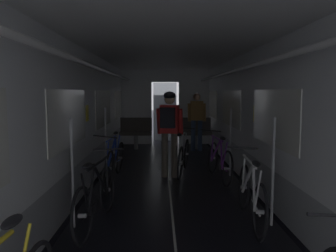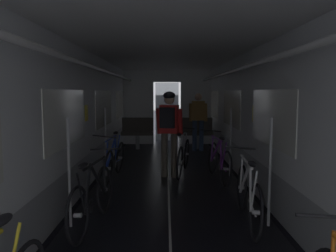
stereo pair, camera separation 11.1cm
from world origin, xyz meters
name	(u,v)px [view 1 (the left image)]	position (x,y,z in m)	size (l,w,h in m)	color
train_car_shell	(170,93)	(0.00, 3.60, 1.70)	(3.14, 12.34, 2.57)	black
bench_seat_far_left	(136,130)	(-0.90, 8.07, 0.57)	(0.98, 0.51, 0.95)	gray
bench_seat_far_right	(195,130)	(0.90, 8.07, 0.57)	(0.98, 0.51, 0.95)	gray
bicycle_purple	(219,161)	(0.99, 4.39, 0.38)	(0.45, 1.69, 0.95)	black
bicycle_blue	(115,160)	(-1.07, 4.48, 0.38)	(0.44, 1.69, 0.95)	black
bicycle_white	(251,195)	(1.02, 2.17, 0.38)	(0.44, 1.69, 0.94)	black
bicycle_black	(96,198)	(-0.98, 2.10, 0.38)	(0.44, 1.69, 0.94)	black
person_cyclist_aisle	(169,125)	(0.02, 4.61, 1.07)	(0.56, 0.45, 1.73)	brown
bicycle_silver_in_aisle	(183,156)	(0.32, 4.88, 0.38)	(0.48, 1.67, 0.95)	black
person_standing_near_bench	(197,118)	(0.90, 7.70, 0.98)	(0.53, 0.23, 1.69)	#384C75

